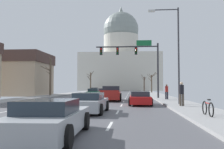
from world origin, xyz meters
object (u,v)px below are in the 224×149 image
at_px(pickup_truck_near_00, 111,94).
at_px(sedan_near_03, 50,120).
at_px(sedan_oncoming_00, 93,92).
at_px(bicycle_parked, 208,108).
at_px(sedan_near_01, 140,98).
at_px(sedan_oncoming_02, 94,90).
at_px(pedestrian_00, 182,92).
at_px(sedan_near_02, 89,103).
at_px(street_lamp_right, 174,46).
at_px(pedestrian_01, 167,91).
at_px(sedan_oncoming_01, 102,91).
at_px(signal_gantry, 136,56).

distance_m(pickup_truck_near_00, sedan_near_03, 19.54).
bearing_deg(sedan_oncoming_00, bicycle_parked, -69.51).
relative_size(pickup_truck_near_00, sedan_near_01, 1.32).
xyz_separation_m(sedan_oncoming_02, pedestrian_00, (13.39, -43.23, 0.55)).
relative_size(sedan_near_02, sedan_oncoming_02, 0.94).
xyz_separation_m(pickup_truck_near_00, sedan_oncoming_00, (-4.02, 12.58, -0.16)).
height_order(street_lamp_right, pedestrian_01, street_lamp_right).
relative_size(sedan_near_03, pedestrian_00, 2.62).
height_order(sedan_oncoming_00, pedestrian_01, pedestrian_01).
height_order(sedan_near_02, pedestrian_00, pedestrian_00).
bearing_deg(sedan_near_02, sedan_near_03, -89.54).
height_order(pickup_truck_near_00, sedan_oncoming_01, pickup_truck_near_00).
bearing_deg(sedan_near_01, sedan_oncoming_02, 104.35).
relative_size(sedan_near_02, sedan_oncoming_01, 0.97).
bearing_deg(sedan_oncoming_02, sedan_oncoming_00, -81.28).
distance_m(signal_gantry, sedan_oncoming_01, 20.53).
relative_size(sedan_oncoming_00, sedan_oncoming_01, 0.96).
bearing_deg(sedan_near_03, sedan_oncoming_00, 96.83).
bearing_deg(pickup_truck_near_00, signal_gantry, 54.42).
bearing_deg(sedan_near_01, sedan_oncoming_00, 110.68).
relative_size(sedan_near_03, bicycle_parked, 2.61).
xyz_separation_m(sedan_near_01, pedestrian_01, (3.14, 6.67, 0.52)).
bearing_deg(sedan_near_02, pickup_truck_near_00, 88.94).
relative_size(pickup_truck_near_00, pedestrian_01, 3.35).
relative_size(sedan_near_01, sedan_oncoming_01, 0.94).
relative_size(sedan_near_01, sedan_near_02, 0.97).
height_order(sedan_oncoming_01, sedan_oncoming_02, sedan_oncoming_02).
height_order(pedestrian_00, pedestrian_01, pedestrian_00).
xyz_separation_m(sedan_near_02, bicycle_parked, (6.31, -2.10, -0.08)).
xyz_separation_m(sedan_oncoming_02, pedestrian_01, (13.56, -34.05, 0.50)).
bearing_deg(sedan_oncoming_00, sedan_near_03, -83.17).
bearing_deg(sedan_oncoming_02, bicycle_parked, -74.65).
distance_m(sedan_oncoming_01, bicycle_parked, 38.49).
relative_size(sedan_oncoming_00, pedestrian_00, 2.46).
bearing_deg(signal_gantry, pickup_truck_near_00, -125.58).
height_order(street_lamp_right, pickup_truck_near_00, street_lamp_right).
relative_size(signal_gantry, sedan_near_01, 1.86).
relative_size(street_lamp_right, bicycle_parked, 4.49).
distance_m(sedan_oncoming_00, sedan_oncoming_01, 10.17).
height_order(sedan_oncoming_02, pedestrian_00, pedestrian_00).
bearing_deg(sedan_oncoming_00, pedestrian_00, -64.67).
height_order(sedan_near_03, bicycle_parked, sedan_near_03).
bearing_deg(sedan_oncoming_02, pickup_truck_near_00, -77.94).
distance_m(sedan_oncoming_02, pedestrian_00, 45.26).
relative_size(sedan_near_03, sedan_oncoming_01, 1.03).
xyz_separation_m(sedan_near_03, sedan_oncoming_00, (-3.85, 32.12, -0.00)).
bearing_deg(sedan_near_01, sedan_near_03, -103.26).
distance_m(signal_gantry, pickup_truck_near_00, 6.71).
relative_size(pickup_truck_near_00, sedan_near_03, 1.21).
height_order(signal_gantry, sedan_oncoming_01, signal_gantry).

